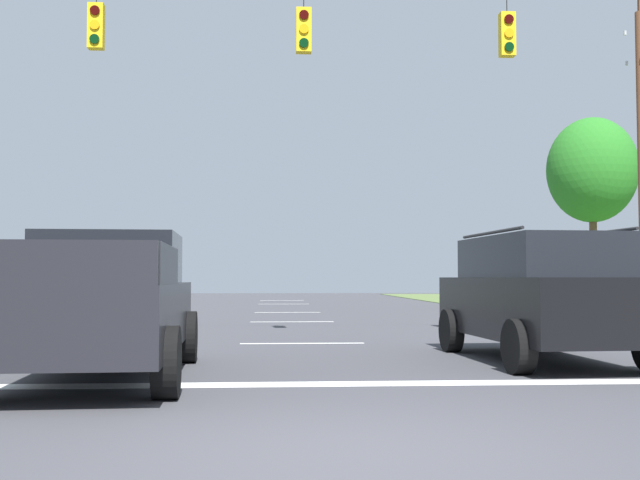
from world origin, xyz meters
TOP-DOWN VIEW (x-y plane):
  - ground_plane at (0.00, 0.00)m, footprint 120.00×120.00m
  - stop_bar_stripe at (0.00, 3.83)m, footprint 15.14×0.45m
  - lane_dash_0 at (0.00, 9.83)m, footprint 2.50×0.15m
  - lane_dash_1 at (0.00, 17.48)m, footprint 2.50×0.15m
  - lane_dash_2 at (0.00, 23.77)m, footprint 2.50×0.15m
  - lane_dash_3 at (0.00, 33.06)m, footprint 2.50×0.15m
  - lane_dash_4 at (0.00, 39.04)m, footprint 2.50×0.15m
  - overhead_signal_span at (-0.09, 10.34)m, footprint 17.97×0.31m
  - pickup_truck at (-2.85, 4.62)m, footprint 2.48×5.48m
  - suv_black at (3.66, 6.27)m, footprint 2.43×4.90m
  - distant_car_oncoming at (9.41, 27.43)m, footprint 2.14×4.36m
  - tree_roadside_right at (11.93, 23.70)m, footprint 3.49×3.49m

SIDE VIEW (x-z plane):
  - ground_plane at x=0.00m, z-range 0.00..0.00m
  - stop_bar_stripe at x=0.00m, z-range 0.00..0.01m
  - lane_dash_0 at x=0.00m, z-range 0.00..0.01m
  - lane_dash_1 at x=0.00m, z-range 0.00..0.01m
  - lane_dash_2 at x=0.00m, z-range 0.00..0.01m
  - lane_dash_3 at x=0.00m, z-range 0.00..0.01m
  - lane_dash_4 at x=0.00m, z-range 0.00..0.01m
  - distant_car_oncoming at x=9.41m, z-range 0.03..1.55m
  - pickup_truck at x=-2.85m, z-range -0.01..1.94m
  - suv_black at x=3.66m, z-range 0.03..2.09m
  - overhead_signal_span at x=-0.09m, z-range 0.38..8.35m
  - tree_roadside_right at x=11.93m, z-range 1.72..9.32m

